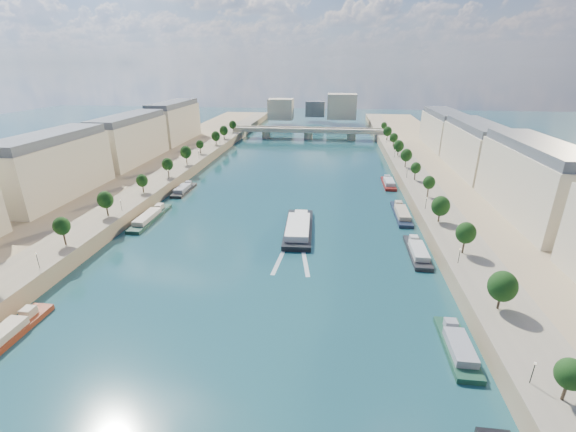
# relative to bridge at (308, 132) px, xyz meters

# --- Properties ---
(ground) EXTENTS (700.00, 700.00, 0.00)m
(ground) POSITION_rel_bridge_xyz_m (0.00, -142.72, -5.08)
(ground) COLOR #0C3135
(ground) RESTS_ON ground
(quay_left) EXTENTS (44.00, 520.00, 5.00)m
(quay_left) POSITION_rel_bridge_xyz_m (-72.00, -142.72, -2.58)
(quay_left) COLOR #9E8460
(quay_left) RESTS_ON ground
(quay_right) EXTENTS (44.00, 520.00, 5.00)m
(quay_right) POSITION_rel_bridge_xyz_m (72.00, -142.72, -2.58)
(quay_right) COLOR #9E8460
(quay_right) RESTS_ON ground
(pave_left) EXTENTS (14.00, 520.00, 0.10)m
(pave_left) POSITION_rel_bridge_xyz_m (-57.00, -142.72, -0.03)
(pave_left) COLOR gray
(pave_left) RESTS_ON quay_left
(pave_right) EXTENTS (14.00, 520.00, 0.10)m
(pave_right) POSITION_rel_bridge_xyz_m (57.00, -142.72, -0.03)
(pave_right) COLOR gray
(pave_right) RESTS_ON quay_right
(trees_left) EXTENTS (4.80, 268.80, 8.26)m
(trees_left) POSITION_rel_bridge_xyz_m (-55.00, -140.72, 5.39)
(trees_left) COLOR #382B1E
(trees_left) RESTS_ON ground
(trees_right) EXTENTS (4.80, 268.80, 8.26)m
(trees_right) POSITION_rel_bridge_xyz_m (55.00, -132.72, 5.39)
(trees_right) COLOR #382B1E
(trees_right) RESTS_ON ground
(lamps_left) EXTENTS (0.36, 200.36, 4.28)m
(lamps_left) POSITION_rel_bridge_xyz_m (-52.50, -152.72, 2.70)
(lamps_left) COLOR black
(lamps_left) RESTS_ON ground
(lamps_right) EXTENTS (0.36, 200.36, 4.28)m
(lamps_right) POSITION_rel_bridge_xyz_m (52.50, -137.72, 2.70)
(lamps_right) COLOR black
(lamps_right) RESTS_ON ground
(buildings_left) EXTENTS (16.00, 226.00, 23.20)m
(buildings_left) POSITION_rel_bridge_xyz_m (-85.00, -130.72, 11.37)
(buildings_left) COLOR beige
(buildings_left) RESTS_ON ground
(buildings_right) EXTENTS (16.00, 226.00, 23.20)m
(buildings_right) POSITION_rel_bridge_xyz_m (85.00, -130.72, 11.37)
(buildings_right) COLOR beige
(buildings_right) RESTS_ON ground
(skyline) EXTENTS (79.00, 42.00, 22.00)m
(skyline) POSITION_rel_bridge_xyz_m (3.19, 76.81, 9.57)
(skyline) COLOR beige
(skyline) RESTS_ON ground
(bridge) EXTENTS (112.00, 12.00, 8.15)m
(bridge) POSITION_rel_bridge_xyz_m (0.00, 0.00, 0.00)
(bridge) COLOR #C1B79E
(bridge) RESTS_ON ground
(tour_barge) EXTENTS (10.40, 31.88, 4.28)m
(tour_barge) POSITION_rel_bridge_xyz_m (8.89, -171.26, -3.82)
(tour_barge) COLOR black
(tour_barge) RESTS_ON ground
(wake) EXTENTS (10.76, 26.01, 0.04)m
(wake) POSITION_rel_bridge_xyz_m (8.89, -187.77, -5.06)
(wake) COLOR silver
(wake) RESTS_ON ground
(moored_barges_left) EXTENTS (5.00, 148.87, 3.60)m
(moored_barges_left) POSITION_rel_bridge_xyz_m (-45.50, -199.18, -4.24)
(moored_barges_left) COLOR #191D37
(moored_barges_left) RESTS_ON ground
(moored_barges_right) EXTENTS (5.00, 164.49, 3.60)m
(moored_barges_right) POSITION_rel_bridge_xyz_m (45.50, -186.06, -4.24)
(moored_barges_right) COLOR black
(moored_barges_right) RESTS_ON ground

